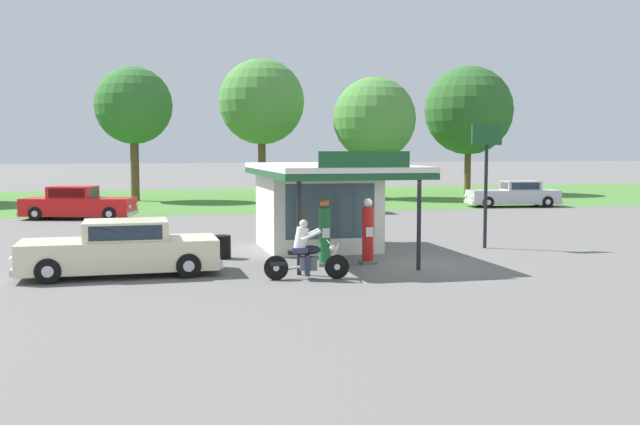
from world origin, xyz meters
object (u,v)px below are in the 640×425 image
(featured_classic_sedan, at_px, (121,250))
(parked_car_back_row_centre, at_px, (332,199))
(gas_pump_nearside, at_px, (325,235))
(motorcycle_with_rider, at_px, (305,255))
(parked_car_back_row_centre_left, at_px, (78,204))
(gas_pump_offside, at_px, (368,234))
(roadside_pole_sign, at_px, (486,163))
(spare_tire_stack, at_px, (221,247))
(parked_car_back_row_far_left, at_px, (514,195))

(featured_classic_sedan, distance_m, parked_car_back_row_centre, 20.06)
(gas_pump_nearside, bearing_deg, motorcycle_with_rider, -116.50)
(gas_pump_nearside, height_order, parked_car_back_row_centre_left, gas_pump_nearside)
(gas_pump_offside, relative_size, roadside_pole_sign, 0.46)
(featured_classic_sedan, bearing_deg, motorcycle_with_rider, -20.74)
(gas_pump_nearside, distance_m, spare_tire_stack, 3.56)
(gas_pump_offside, bearing_deg, motorcycle_with_rider, -138.40)
(parked_car_back_row_centre, relative_size, parked_car_back_row_far_left, 0.92)
(roadside_pole_sign, bearing_deg, parked_car_back_row_centre, 96.61)
(gas_pump_offside, distance_m, roadside_pole_sign, 5.89)
(featured_classic_sedan, distance_m, spare_tire_stack, 3.88)
(gas_pump_offside, height_order, parked_car_back_row_centre, gas_pump_offside)
(gas_pump_offside, bearing_deg, gas_pump_nearside, 180.00)
(parked_car_back_row_far_left, distance_m, roadside_pole_sign, 19.09)
(spare_tire_stack, bearing_deg, gas_pump_offside, -27.47)
(parked_car_back_row_centre, bearing_deg, gas_pump_nearside, -105.38)
(motorcycle_with_rider, height_order, parked_car_back_row_centre, parked_car_back_row_centre)
(parked_car_back_row_far_left, relative_size, roadside_pole_sign, 1.31)
(spare_tire_stack, bearing_deg, roadside_pole_sign, 1.73)
(parked_car_back_row_far_left, height_order, roadside_pole_sign, roadside_pole_sign)
(parked_car_back_row_centre_left, relative_size, spare_tire_stack, 7.89)
(featured_classic_sedan, height_order, parked_car_back_row_centre, parked_car_back_row_centre)
(parked_car_back_row_centre_left, bearing_deg, featured_classic_sedan, -82.08)
(parked_car_back_row_far_left, bearing_deg, roadside_pole_sign, -121.21)
(gas_pump_nearside, height_order, spare_tire_stack, gas_pump_nearside)
(featured_classic_sedan, relative_size, parked_car_back_row_centre, 1.06)
(parked_car_back_row_centre, height_order, parked_car_back_row_far_left, parked_car_back_row_centre)
(motorcycle_with_rider, height_order, parked_car_back_row_far_left, motorcycle_with_rider)
(parked_car_back_row_centre, xyz_separation_m, spare_tire_stack, (-7.42, -14.69, -0.37))
(gas_pump_offside, bearing_deg, parked_car_back_row_far_left, 51.54)
(parked_car_back_row_centre, bearing_deg, roadside_pole_sign, -83.39)
(featured_classic_sedan, height_order, parked_car_back_row_far_left, parked_car_back_row_far_left)
(parked_car_back_row_centre_left, bearing_deg, motorcycle_with_rider, -69.45)
(parked_car_back_row_far_left, bearing_deg, parked_car_back_row_centre, -171.10)
(roadside_pole_sign, bearing_deg, featured_classic_sedan, -167.18)
(roadside_pole_sign, distance_m, spare_tire_stack, 9.45)
(gas_pump_nearside, relative_size, parked_car_back_row_centre_left, 0.35)
(gas_pump_nearside, bearing_deg, spare_tire_stack, 142.52)
(parked_car_back_row_centre, bearing_deg, motorcycle_with_rider, -106.69)
(parked_car_back_row_centre_left, height_order, parked_car_back_row_far_left, parked_car_back_row_centre_left)
(parked_car_back_row_far_left, bearing_deg, featured_classic_sedan, -139.09)
(motorcycle_with_rider, bearing_deg, parked_car_back_row_far_left, 50.37)
(gas_pump_nearside, distance_m, parked_car_back_row_far_left, 24.64)
(gas_pump_nearside, height_order, gas_pump_offside, gas_pump_nearside)
(roadside_pole_sign, height_order, spare_tire_stack, roadside_pole_sign)
(spare_tire_stack, bearing_deg, motorcycle_with_rider, -67.78)
(gas_pump_offside, xyz_separation_m, parked_car_back_row_centre_left, (-9.47, 16.79, -0.17))
(motorcycle_with_rider, height_order, featured_classic_sedan, motorcycle_with_rider)
(featured_classic_sedan, relative_size, spare_tire_stack, 7.52)
(parked_car_back_row_centre, height_order, roadside_pole_sign, roadside_pole_sign)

